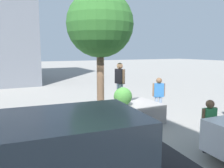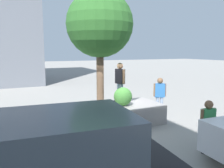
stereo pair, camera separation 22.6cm
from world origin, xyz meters
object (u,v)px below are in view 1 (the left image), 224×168
at_px(plaza_tree, 100,25).
at_px(skateboard, 120,102).
at_px(pedestrian_crossing, 209,122).
at_px(passerby_with_bag, 159,93).
at_px(skateboarder, 120,80).
at_px(planter_ledge, 112,115).

relative_size(plaza_tree, skateboard, 5.43).
bearing_deg(pedestrian_crossing, plaza_tree, -59.21).
height_order(plaza_tree, passerby_with_bag, plaza_tree).
xyz_separation_m(plaza_tree, skateboarder, (-1.06, -0.39, -2.16)).
relative_size(planter_ledge, plaza_tree, 0.94).
height_order(planter_ledge, plaza_tree, plaza_tree).
xyz_separation_m(planter_ledge, pedestrian_crossing, (-1.42, 3.62, 0.53)).
bearing_deg(skateboarder, skateboard, 180.00).
xyz_separation_m(planter_ledge, plaza_tree, (0.61, 0.22, 3.60)).
distance_m(skateboard, pedestrian_crossing, 3.91).
bearing_deg(passerby_with_bag, plaza_tree, 11.49).
xyz_separation_m(skateboard, passerby_with_bag, (-2.31, -0.30, 0.16)).
distance_m(planter_ledge, skateboard, 0.67).
bearing_deg(skateboard, planter_ledge, 20.62).
relative_size(planter_ledge, skateboarder, 2.51).
bearing_deg(planter_ledge, pedestrian_crossing, 111.39).
xyz_separation_m(plaza_tree, passerby_with_bag, (-3.37, -0.69, -2.98)).
xyz_separation_m(planter_ledge, skateboard, (-0.45, -0.17, 0.46)).
relative_size(skateboard, passerby_with_bag, 0.46).
distance_m(planter_ledge, skateboarder, 1.52).
relative_size(skateboard, pedestrian_crossing, 0.51).
bearing_deg(plaza_tree, pedestrian_crossing, 120.79).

